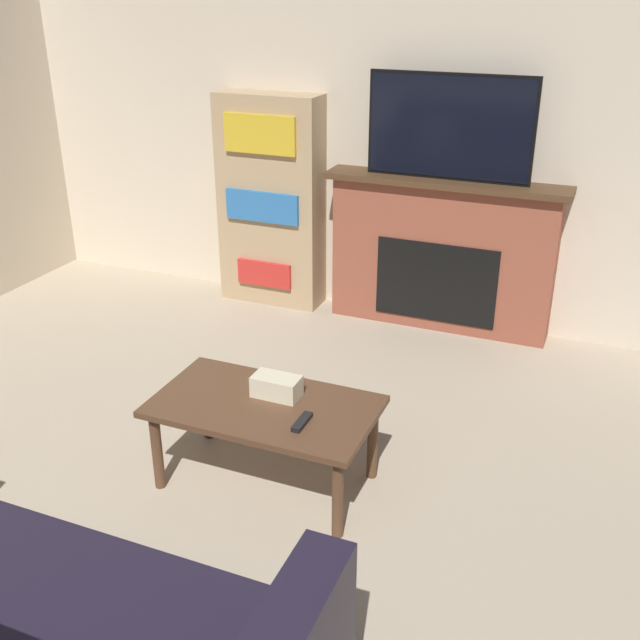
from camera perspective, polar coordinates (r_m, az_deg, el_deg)
name	(u,v)px	position (r m, az deg, el deg)	size (l,w,h in m)	color
wall_back	(409,119)	(5.04, 6.82, 14.97)	(6.71, 0.06, 2.70)	beige
fireplace	(441,254)	(5.04, 9.23, 5.00)	(1.57, 0.28, 1.02)	brown
tv	(450,127)	(4.81, 9.86, 14.26)	(1.04, 0.03, 0.65)	black
coffee_table	(265,414)	(3.45, -4.23, -7.16)	(1.01, 0.57, 0.43)	brown
tissue_box	(277,386)	(3.45, -3.33, -5.07)	(0.22, 0.12, 0.10)	beige
remote_control	(302,422)	(3.26, -1.39, -7.77)	(0.04, 0.15, 0.02)	black
bookshelf	(271,201)	(5.35, -3.77, 9.01)	(0.74, 0.29, 1.49)	tan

